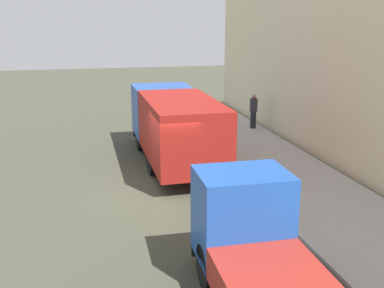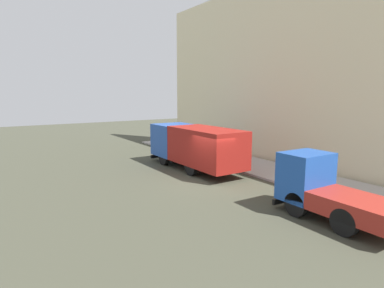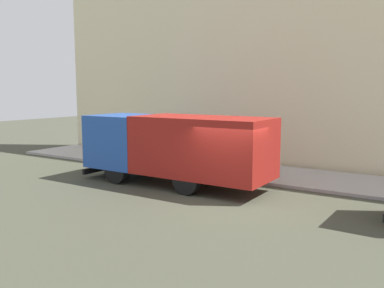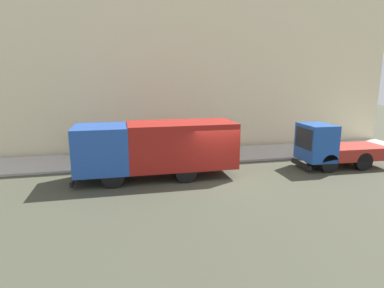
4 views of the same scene
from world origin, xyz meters
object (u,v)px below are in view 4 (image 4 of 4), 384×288
at_px(large_utility_truck, 156,146).
at_px(small_flatbed_truck, 332,147).
at_px(pedestrian_standing, 76,142).
at_px(pedestrian_third, 122,149).
at_px(pedestrian_walking, 106,149).

relative_size(large_utility_truck, small_flatbed_truck, 1.61).
bearing_deg(pedestrian_standing, pedestrian_third, 32.17).
height_order(small_flatbed_truck, pedestrian_walking, small_flatbed_truck).
bearing_deg(pedestrian_third, pedestrian_walking, -145.36).
bearing_deg(pedestrian_walking, large_utility_truck, -153.52).
distance_m(pedestrian_walking, pedestrian_third, 0.89).
relative_size(small_flatbed_truck, pedestrian_walking, 2.79).
xyz_separation_m(pedestrian_walking, pedestrian_third, (0.15, -0.88, -0.08)).
relative_size(pedestrian_walking, pedestrian_standing, 1.01).
bearing_deg(small_flatbed_truck, pedestrian_walking, 78.95).
distance_m(pedestrian_standing, pedestrian_third, 3.72).
relative_size(large_utility_truck, pedestrian_walking, 4.50).
relative_size(small_flatbed_truck, pedestrian_standing, 2.81).
xyz_separation_m(pedestrian_standing, pedestrian_third, (-2.49, -2.76, -0.06)).
height_order(small_flatbed_truck, pedestrian_third, small_flatbed_truck).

